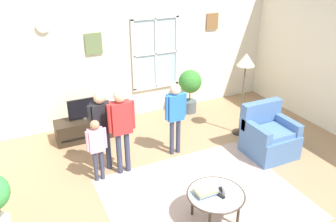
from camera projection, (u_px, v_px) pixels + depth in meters
The scene contains 17 objects.
ground_plane at pixel (206, 196), 4.95m from camera, with size 6.89×6.54×0.02m, color #9E7A56.
back_wall at pixel (131, 49), 6.83m from camera, with size 6.29×0.17×2.82m.
area_rug at pixel (203, 197), 4.89m from camera, with size 2.67×2.22×0.01m, color tan.
tv_stand at pixel (86, 129), 6.38m from camera, with size 1.08×0.43×0.39m.
television at pixel (84, 109), 6.21m from camera, with size 0.56×0.08×0.40m.
armchair at pixel (269, 137), 5.84m from camera, with size 0.76×0.74×0.87m.
coffee_table at pixel (216, 195), 4.33m from camera, with size 0.74×0.74×0.43m.
book_stack at pixel (205, 191), 4.29m from camera, with size 0.26×0.19×0.08m.
cup at pixel (226, 191), 4.29m from camera, with size 0.09×0.09×0.10m, color white.
remote_near_books at pixel (220, 195), 4.27m from camera, with size 0.04×0.14×0.02m, color black.
remote_near_cup at pixel (222, 190), 4.36m from camera, with size 0.04×0.14×0.02m, color black.
person_blue_shirt at pixel (175, 111), 5.65m from camera, with size 0.38×0.17×1.27m.
person_pink_shirt at pixel (97, 144), 5.02m from camera, with size 0.30×0.14×1.01m.
person_red_shirt at pixel (121, 123), 5.11m from camera, with size 0.42×0.19×1.39m.
person_black_shirt at pixel (102, 123), 5.19m from camera, with size 0.40×0.18×1.33m.
potted_plant_by_window at pixel (190, 86), 7.26m from camera, with size 0.49×0.49×0.94m.
floor_lamp at pixel (245, 68), 6.09m from camera, with size 0.32×0.32×1.57m.
Camera 1 is at (-2.20, -3.35, 3.19)m, focal length 36.85 mm.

